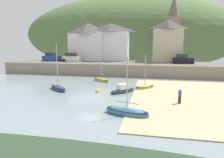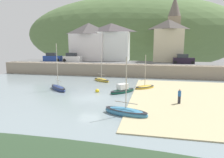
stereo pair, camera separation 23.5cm
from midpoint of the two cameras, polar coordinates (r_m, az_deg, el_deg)
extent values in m
cube|color=gray|center=(24.94, -6.16, -5.40)|extent=(48.00, 40.00, 0.06)
cube|color=tan|center=(26.56, 25.66, -5.23)|extent=(18.00, 22.00, 0.10)
cube|color=gray|center=(40.91, 1.04, 2.54)|extent=(48.00, 2.40, 2.40)
cube|color=#606060|center=(44.39, 1.92, 4.63)|extent=(48.00, 9.00, 0.10)
ellipsoid|color=#557241|center=(78.59, 5.36, 12.23)|extent=(80.00, 44.00, 27.10)
cube|color=silver|center=(50.50, -6.34, 8.87)|extent=(8.13, 5.66, 6.26)
pyramid|color=#4E4A49|center=(50.59, -6.45, 13.87)|extent=(8.43, 5.96, 2.58)
cube|color=white|center=(49.07, -0.05, 9.13)|extent=(8.39, 4.05, 6.67)
pyramid|color=#50494B|center=(49.18, -0.06, 14.19)|extent=(8.69, 4.35, 2.01)
cube|color=beige|center=(48.17, 15.46, 9.02)|extent=(6.27, 5.39, 7.13)
pyramid|color=#45403B|center=(48.32, 15.73, 14.52)|extent=(6.57, 5.69, 2.15)
cube|color=gray|center=(52.27, 16.87, 10.73)|extent=(2.80, 2.80, 10.25)
cone|color=#665B51|center=(52.93, 17.31, 18.92)|extent=(3.00, 3.00, 4.85)
ellipsoid|color=gold|center=(35.44, -2.76, -0.33)|extent=(3.62, 3.08, 0.67)
ellipsoid|color=black|center=(35.40, -2.76, -0.04)|extent=(3.55, 3.02, 0.12)
cylinder|color=#B2A893|center=(35.08, -2.79, 3.44)|extent=(0.09, 0.09, 4.03)
cylinder|color=gray|center=(35.26, -2.77, 1.34)|extent=(1.48, 1.14, 0.07)
ellipsoid|color=navy|center=(29.94, -14.58, -2.55)|extent=(3.94, 3.70, 0.79)
ellipsoid|color=black|center=(29.89, -14.60, -2.14)|extent=(3.86, 3.62, 0.12)
cylinder|color=#B2A893|center=(29.40, -14.87, 3.82)|extent=(0.09, 0.09, 5.89)
cylinder|color=gray|center=(29.71, -14.68, -0.36)|extent=(1.61, 1.46, 0.07)
ellipsoid|color=teal|center=(19.24, 4.24, -9.31)|extent=(4.55, 2.59, 0.87)
ellipsoid|color=black|center=(19.16, 4.25, -8.63)|extent=(4.46, 2.54, 0.12)
cylinder|color=#B2A893|center=(18.49, 4.35, -1.09)|extent=(0.09, 0.09, 4.74)
cylinder|color=gray|center=(18.94, 4.28, -6.61)|extent=(2.21, 0.73, 0.07)
ellipsoid|color=gold|center=(30.01, 9.38, -2.39)|extent=(3.34, 3.23, 0.67)
ellipsoid|color=black|center=(29.97, 9.39, -2.04)|extent=(3.28, 3.17, 0.12)
cylinder|color=#B2A893|center=(29.56, 9.52, 2.43)|extent=(0.09, 0.09, 4.41)
cylinder|color=gray|center=(29.77, 9.44, -0.17)|extent=(1.18, 1.09, 0.07)
ellipsoid|color=#17503C|center=(27.55, 3.19, -3.44)|extent=(3.61, 3.91, 0.60)
ellipsoid|color=black|center=(27.51, 3.19, -3.10)|extent=(3.54, 3.83, 0.12)
cube|color=silver|center=(27.40, 3.21, -2.09)|extent=(1.62, 1.67, 0.72)
cube|color=navy|center=(49.31, -16.12, 5.56)|extent=(4.23, 2.04, 1.20)
cube|color=#282D33|center=(49.36, -16.43, 6.65)|extent=(2.22, 1.67, 0.80)
cylinder|color=black|center=(49.31, -13.96, 5.33)|extent=(0.64, 0.22, 0.64)
cylinder|color=black|center=(47.87, -14.78, 5.15)|extent=(0.64, 0.22, 0.64)
cylinder|color=black|center=(50.81, -17.34, 5.30)|extent=(0.64, 0.22, 0.64)
cylinder|color=black|center=(49.42, -18.23, 5.13)|extent=(0.64, 0.22, 0.64)
cube|color=silver|center=(47.25, -10.84, 5.59)|extent=(4.23, 2.04, 1.20)
cube|color=#282D33|center=(47.28, -11.16, 6.73)|extent=(2.22, 1.67, 0.80)
cylinder|color=black|center=(47.42, -8.61, 5.33)|extent=(0.64, 0.22, 0.64)
cylinder|color=black|center=(45.93, -9.29, 5.16)|extent=(0.64, 0.22, 0.64)
cylinder|color=black|center=(48.65, -12.27, 5.33)|extent=(0.64, 0.22, 0.64)
cylinder|color=black|center=(47.20, -13.06, 5.16)|extent=(0.64, 0.22, 0.64)
cube|color=black|center=(44.14, 19.52, 4.87)|extent=(4.12, 1.74, 1.20)
cube|color=#282D33|center=(44.03, 19.27, 6.12)|extent=(2.12, 1.52, 0.80)
cylinder|color=black|center=(45.20, 21.44, 4.51)|extent=(0.64, 0.22, 0.64)
cylinder|color=black|center=(43.63, 21.79, 4.30)|extent=(0.64, 0.22, 0.64)
cylinder|color=black|center=(44.76, 17.27, 4.70)|extent=(0.64, 0.22, 0.64)
cylinder|color=black|center=(43.17, 17.47, 4.51)|extent=(0.64, 0.22, 0.64)
cube|color=#282833|center=(23.44, 18.56, -5.54)|extent=(0.28, 0.20, 0.82)
cylinder|color=#23569E|center=(23.27, 18.65, -3.88)|extent=(0.34, 0.34, 0.58)
sphere|color=#D1A889|center=(23.17, 18.71, -2.92)|extent=(0.22, 0.22, 0.22)
sphere|color=yellow|center=(27.76, -3.89, -3.33)|extent=(0.56, 0.56, 0.56)
camera|label=1|loc=(0.12, -89.60, 0.07)|focal=32.67mm
camera|label=2|loc=(0.12, 90.40, -0.07)|focal=32.67mm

